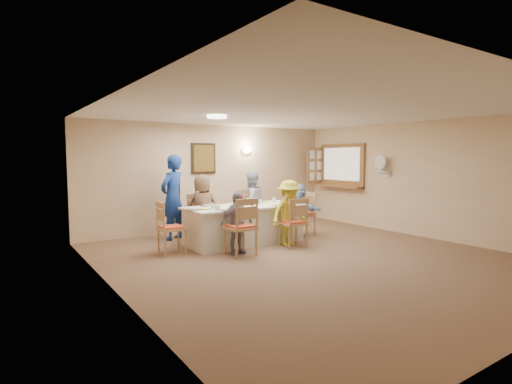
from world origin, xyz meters
TOP-DOWN VIEW (x-y plane):
  - ground at (0.00, 0.00)m, footprint 7.00×7.00m
  - room_walls at (0.00, 0.00)m, footprint 7.00×7.00m
  - wall_picture at (-0.30, 3.46)m, footprint 0.62×0.05m
  - wall_sconce at (0.90, 3.44)m, footprint 0.26×0.09m
  - ceiling_light at (-1.00, 1.50)m, footprint 0.36×0.36m
  - serving_hatch at (3.21, 2.40)m, footprint 0.06×1.50m
  - hatch_sill at (3.09, 2.40)m, footprint 0.30×1.50m
  - shutter_door at (2.95, 3.16)m, footprint 0.55×0.04m
  - fan_shelf at (3.13, 1.05)m, footprint 0.22×0.36m
  - desk_fan at (3.10, 1.05)m, footprint 0.30×0.30m
  - dining_table at (-0.30, 1.66)m, footprint 2.42×1.02m
  - chair_back_left at (-0.90, 2.46)m, footprint 0.50×0.50m
  - chair_back_right at (0.30, 2.46)m, footprint 0.53×0.53m
  - chair_front_left at (-0.90, 0.86)m, footprint 0.50×0.50m
  - chair_front_right at (0.30, 0.86)m, footprint 0.52×0.52m
  - chair_left_end at (-1.85, 1.66)m, footprint 0.48×0.48m
  - chair_right_end at (1.25, 1.66)m, footprint 0.54×0.54m
  - diner_back_left at (-0.90, 2.34)m, footprint 0.84×0.70m
  - diner_back_right at (0.30, 2.34)m, footprint 0.78×0.65m
  - diner_front_left at (-0.90, 0.98)m, footprint 0.69×0.35m
  - diner_front_right at (0.30, 0.98)m, footprint 0.88×0.56m
  - diner_right_end at (1.12, 1.66)m, footprint 1.12×0.52m
  - caregiver at (-1.35, 2.81)m, footprint 1.01×0.98m
  - placemat_fl at (-0.90, 1.24)m, footprint 0.34×0.25m
  - plate_fl at (-0.90, 1.24)m, footprint 0.24×0.24m
  - napkin_fl at (-0.72, 1.19)m, footprint 0.14×0.14m
  - placemat_fr at (0.30, 1.24)m, footprint 0.32×0.24m
  - plate_fr at (0.30, 1.24)m, footprint 0.23×0.23m
  - napkin_fr at (0.48, 1.19)m, footprint 0.15×0.15m
  - placemat_bl at (-0.90, 2.08)m, footprint 0.32×0.24m
  - plate_bl at (-0.90, 2.08)m, footprint 0.24×0.24m
  - napkin_bl at (-0.72, 2.03)m, footprint 0.14×0.14m
  - placemat_br at (0.30, 2.08)m, footprint 0.32×0.24m
  - plate_br at (0.30, 2.08)m, footprint 0.25×0.25m
  - napkin_br at (0.48, 2.03)m, footprint 0.13×0.13m
  - placemat_le at (-1.40, 1.66)m, footprint 0.38×0.28m
  - plate_le at (-1.40, 1.66)m, footprint 0.22×0.22m
  - napkin_le at (-1.22, 1.61)m, footprint 0.15×0.15m
  - placemat_re at (0.82, 1.66)m, footprint 0.33×0.25m
  - plate_re at (0.82, 1.66)m, footprint 0.25×0.25m
  - napkin_re at (1.00, 1.61)m, footprint 0.15×0.15m
  - teacup_a at (-1.09, 1.36)m, footprint 0.17×0.17m
  - teacup_b at (0.13, 2.21)m, footprint 0.11×0.11m
  - bowl_a at (-0.56, 1.42)m, footprint 0.32×0.32m
  - bowl_b at (0.02, 1.92)m, footprint 0.31×0.31m
  - condiment_ketchup at (-0.36, 1.64)m, footprint 0.13×0.13m
  - condiment_brown at (-0.23, 1.74)m, footprint 0.13×0.13m
  - condiment_malt at (-0.16, 1.61)m, footprint 0.13×0.13m
  - drinking_glass at (-0.45, 1.71)m, footprint 0.07×0.07m

SIDE VIEW (x-z plane):
  - ground at x=0.00m, z-range 0.00..0.00m
  - dining_table at x=-0.30m, z-range 0.00..0.76m
  - chair_right_end at x=1.25m, z-range 0.00..0.95m
  - chair_left_end at x=-1.85m, z-range 0.00..0.95m
  - chair_back_left at x=-0.90m, z-range 0.00..0.96m
  - chair_front_right at x=0.30m, z-range 0.00..0.97m
  - chair_back_right at x=0.30m, z-range 0.00..0.99m
  - chair_front_left at x=-0.90m, z-range 0.00..1.03m
  - diner_front_left at x=-0.90m, z-range 0.00..1.12m
  - diner_right_end at x=1.12m, z-range 0.00..1.15m
  - diner_front_right at x=0.30m, z-range 0.00..1.28m
  - diner_back_left at x=-0.90m, z-range 0.00..1.38m
  - diner_back_right at x=0.30m, z-range 0.00..1.43m
  - placemat_fl at x=-0.90m, z-range 0.76..0.77m
  - placemat_fr at x=0.30m, z-range 0.76..0.77m
  - placemat_bl at x=-0.90m, z-range 0.76..0.77m
  - placemat_br at x=0.30m, z-range 0.76..0.77m
  - placemat_le at x=-1.40m, z-range 0.76..0.77m
  - placemat_re at x=0.82m, z-range 0.76..0.77m
  - napkin_fl at x=-0.72m, z-range 0.77..0.77m
  - napkin_fr at x=0.48m, z-range 0.77..0.77m
  - napkin_bl at x=-0.72m, z-range 0.77..0.77m
  - napkin_br at x=0.48m, z-range 0.77..0.77m
  - napkin_le at x=-1.22m, z-range 0.77..0.77m
  - napkin_re at x=1.00m, z-range 0.77..0.77m
  - plate_fl at x=-0.90m, z-range 0.77..0.78m
  - plate_fr at x=0.30m, z-range 0.77..0.78m
  - plate_bl at x=-0.90m, z-range 0.77..0.78m
  - plate_br at x=0.30m, z-range 0.77..0.78m
  - plate_le at x=-1.40m, z-range 0.77..0.78m
  - plate_re at x=0.82m, z-range 0.77..0.78m
  - bowl_a at x=-0.56m, z-range 0.76..0.81m
  - bowl_b at x=0.02m, z-range 0.76..0.82m
  - teacup_b at x=0.13m, z-range 0.76..0.84m
  - teacup_a at x=-1.09m, z-range 0.76..0.85m
  - drinking_glass at x=-0.45m, z-range 0.77..0.87m
  - condiment_malt at x=-0.16m, z-range 0.76..0.91m
  - condiment_brown at x=-0.23m, z-range 0.76..0.96m
  - condiment_ketchup at x=-0.36m, z-range 0.76..0.99m
  - caregiver at x=-1.35m, z-range 0.00..1.78m
  - hatch_sill at x=3.09m, z-range 0.95..1.00m
  - fan_shelf at x=3.13m, z-range 1.39..1.41m
  - serving_hatch at x=3.21m, z-range 0.92..2.08m
  - shutter_door at x=2.95m, z-range 1.00..2.00m
  - room_walls at x=0.00m, z-range -1.99..5.01m
  - desk_fan at x=3.10m, z-range 1.41..1.69m
  - wall_picture at x=-0.30m, z-range 1.34..2.06m
  - wall_sconce at x=0.90m, z-range 1.81..1.99m
  - ceiling_light at x=-1.00m, z-range 2.45..2.50m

